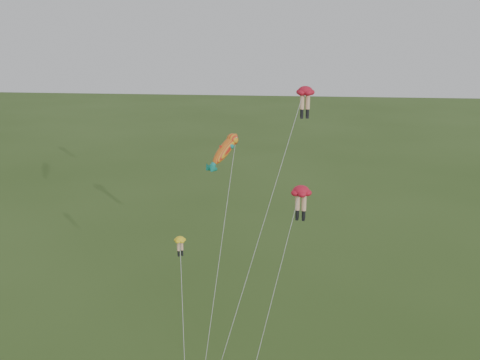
# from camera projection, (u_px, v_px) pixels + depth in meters

# --- Properties ---
(legs_kite_red_high) EXTENTS (6.41, 10.06, 18.77)m
(legs_kite_red_high) POSITION_uv_depth(u_px,v_px,m) (304.00, 98.00, 39.09)
(legs_kite_red_high) COLOR red
(legs_kite_red_high) RESTS_ON ground
(legs_kite_red_mid) EXTENTS (4.02, 7.27, 12.19)m
(legs_kite_red_mid) POSITION_uv_depth(u_px,v_px,m) (300.00, 196.00, 37.70)
(legs_kite_red_mid) COLOR red
(legs_kite_red_mid) RESTS_ON ground
(legs_kite_yellow) EXTENTS (2.47, 8.24, 8.42)m
(legs_kite_yellow) POSITION_uv_depth(u_px,v_px,m) (180.00, 249.00, 38.24)
(legs_kite_yellow) COLOR yellow
(legs_kite_yellow) RESTS_ON ground
(fish_kite) EXTENTS (2.50, 7.08, 15.93)m
(fish_kite) POSITION_uv_depth(u_px,v_px,m) (225.00, 150.00, 37.60)
(fish_kite) COLOR gold
(fish_kite) RESTS_ON ground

